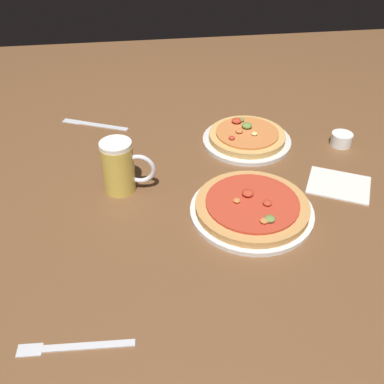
# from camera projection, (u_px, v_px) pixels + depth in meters

# --- Properties ---
(ground_plane) EXTENTS (2.40, 2.40, 0.03)m
(ground_plane) POSITION_uv_depth(u_px,v_px,m) (192.00, 203.00, 1.13)
(ground_plane) COLOR brown
(pizza_plate_near) EXTENTS (0.30, 0.30, 0.05)m
(pizza_plate_near) POSITION_uv_depth(u_px,v_px,m) (252.00, 208.00, 1.07)
(pizza_plate_near) COLOR silver
(pizza_plate_near) RESTS_ON ground_plane
(pizza_plate_far) EXTENTS (0.26, 0.26, 0.05)m
(pizza_plate_far) POSITION_uv_depth(u_px,v_px,m) (247.00, 137.00, 1.33)
(pizza_plate_far) COLOR silver
(pizza_plate_far) RESTS_ON ground_plane
(beer_mug_dark) EXTENTS (0.13, 0.08, 0.14)m
(beer_mug_dark) POSITION_uv_depth(u_px,v_px,m) (120.00, 167.00, 1.11)
(beer_mug_dark) COLOR gold
(beer_mug_dark) RESTS_ON ground_plane
(ramekin_sauce) EXTENTS (0.06, 0.06, 0.04)m
(ramekin_sauce) POSITION_uv_depth(u_px,v_px,m) (341.00, 139.00, 1.31)
(ramekin_sauce) COLOR white
(ramekin_sauce) RESTS_ON ground_plane
(napkin_folded) EXTENTS (0.20, 0.18, 0.01)m
(napkin_folded) POSITION_uv_depth(u_px,v_px,m) (339.00, 184.00, 1.16)
(napkin_folded) COLOR silver
(napkin_folded) RESTS_ON ground_plane
(fork_left) EXTENTS (0.21, 0.03, 0.01)m
(fork_left) POSITION_uv_depth(u_px,v_px,m) (73.00, 346.00, 0.78)
(fork_left) COLOR silver
(fork_left) RESTS_ON ground_plane
(knife_right) EXTENTS (0.21, 0.11, 0.01)m
(knife_right) POSITION_uv_depth(u_px,v_px,m) (95.00, 124.00, 1.42)
(knife_right) COLOR silver
(knife_right) RESTS_ON ground_plane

